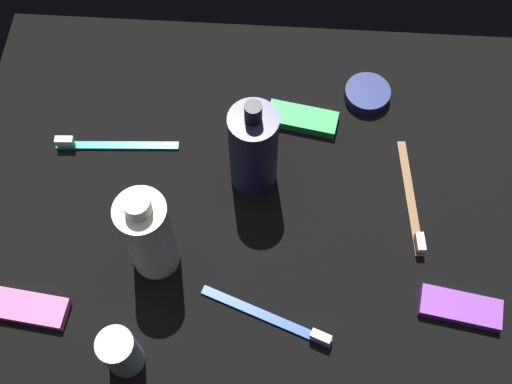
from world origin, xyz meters
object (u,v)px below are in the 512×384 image
(deodorant_stick, at_px, (121,352))
(snack_bar_purple, at_px, (460,308))
(lotion_bottle, at_px, (253,150))
(bodywash_bottle, at_px, (148,235))
(toothbrush_brown, at_px, (412,203))
(toothbrush_teal, at_px, (109,144))
(snack_bar_pink, at_px, (27,308))
(cream_tin_left, at_px, (367,94))
(toothbrush_blue, at_px, (274,319))
(snack_bar_green, at_px, (302,119))

(deodorant_stick, relative_size, snack_bar_purple, 0.82)
(lotion_bottle, relative_size, bodywash_bottle, 1.04)
(bodywash_bottle, distance_m, deodorant_stick, 0.14)
(lotion_bottle, height_order, toothbrush_brown, lotion_bottle)
(toothbrush_teal, relative_size, snack_bar_pink, 1.73)
(cream_tin_left, bearing_deg, deodorant_stick, 53.88)
(toothbrush_brown, height_order, toothbrush_teal, same)
(toothbrush_brown, bearing_deg, snack_bar_pink, 20.03)
(deodorant_stick, height_order, snack_bar_pink, deodorant_stick)
(lotion_bottle, bearing_deg, cream_tin_left, -137.62)
(cream_tin_left, bearing_deg, toothbrush_brown, 108.45)
(toothbrush_blue, distance_m, cream_tin_left, 0.38)
(deodorant_stick, relative_size, snack_bar_pink, 0.82)
(toothbrush_brown, height_order, cream_tin_left, toothbrush_brown)
(lotion_bottle, xyz_separation_m, bodywash_bottle, (0.12, 0.13, 0.00))
(snack_bar_green, bearing_deg, snack_bar_pink, 51.97)
(deodorant_stick, height_order, cream_tin_left, deodorant_stick)
(deodorant_stick, bearing_deg, bodywash_bottle, -97.92)
(bodywash_bottle, relative_size, toothbrush_brown, 0.96)
(toothbrush_brown, bearing_deg, snack_bar_green, -39.36)
(bodywash_bottle, bearing_deg, snack_bar_green, -129.46)
(bodywash_bottle, xyz_separation_m, toothbrush_brown, (-0.35, -0.10, -0.07))
(snack_bar_pink, distance_m, snack_bar_purple, 0.56)
(toothbrush_blue, height_order, snack_bar_green, toothbrush_blue)
(deodorant_stick, xyz_separation_m, toothbrush_brown, (-0.37, -0.24, -0.04))
(toothbrush_teal, bearing_deg, toothbrush_blue, 135.97)
(toothbrush_brown, distance_m, cream_tin_left, 0.19)
(toothbrush_teal, height_order, snack_bar_green, toothbrush_teal)
(snack_bar_pink, height_order, snack_bar_purple, same)
(bodywash_bottle, xyz_separation_m, deodorant_stick, (0.02, 0.14, -0.04))
(snack_bar_green, xyz_separation_m, cream_tin_left, (-0.10, -0.05, 0.00))
(lotion_bottle, relative_size, snack_bar_green, 1.73)
(lotion_bottle, distance_m, toothbrush_brown, 0.24)
(snack_bar_green, xyz_separation_m, snack_bar_pink, (0.35, 0.31, 0.00))
(deodorant_stick, relative_size, toothbrush_blue, 0.49)
(toothbrush_teal, xyz_separation_m, snack_bar_purple, (-0.49, 0.22, 0.00))
(snack_bar_pink, bearing_deg, snack_bar_green, -131.44)
(lotion_bottle, relative_size, toothbrush_brown, 1.00)
(snack_bar_pink, xyz_separation_m, cream_tin_left, (-0.44, -0.36, 0.00))
(toothbrush_blue, xyz_separation_m, snack_bar_purple, (-0.24, -0.03, 0.00))
(snack_bar_green, bearing_deg, lotion_bottle, 66.05)
(toothbrush_brown, xyz_separation_m, toothbrush_blue, (0.18, 0.18, 0.00))
(toothbrush_blue, relative_size, snack_bar_purple, 1.67)
(lotion_bottle, bearing_deg, snack_bar_purple, 147.47)
(lotion_bottle, distance_m, snack_bar_pink, 0.36)
(cream_tin_left, bearing_deg, snack_bar_pink, 39.29)
(snack_bar_green, distance_m, snack_bar_purple, 0.35)
(lotion_bottle, xyz_separation_m, toothbrush_teal, (0.21, -0.04, -0.07))
(toothbrush_brown, height_order, snack_bar_purple, toothbrush_brown)
(lotion_bottle, bearing_deg, toothbrush_teal, -10.09)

